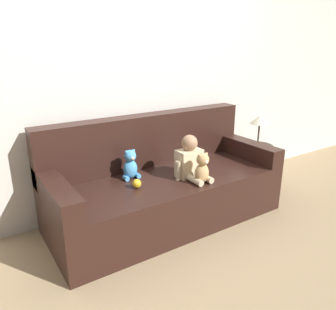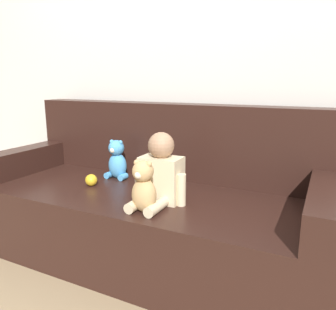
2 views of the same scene
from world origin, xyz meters
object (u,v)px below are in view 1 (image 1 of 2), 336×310
object	(u,v)px
teddy_bear_brown	(202,169)
side_table	(259,134)
toy_ball	(137,184)
person_baby	(190,160)
plush_toy_side	(130,165)
couch	(163,186)

from	to	relation	value
teddy_bear_brown	side_table	xyz separation A→B (m)	(1.19, 0.46, 0.03)
teddy_bear_brown	toy_ball	world-z (taller)	teddy_bear_brown
side_table	person_baby	bearing A→B (deg)	-166.36
person_baby	teddy_bear_brown	bearing A→B (deg)	-90.88
plush_toy_side	side_table	size ratio (longest dim) A/B	0.33
plush_toy_side	couch	bearing A→B (deg)	-11.84
side_table	plush_toy_side	bearing A→B (deg)	-178.81
person_baby	teddy_bear_brown	xyz separation A→B (m)	(-0.00, -0.17, -0.03)
plush_toy_side	toy_ball	distance (m)	0.23
couch	side_table	xyz separation A→B (m)	(1.35, 0.10, 0.27)
teddy_bear_brown	plush_toy_side	world-z (taller)	teddy_bear_brown
couch	side_table	size ratio (longest dim) A/B	2.61
couch	toy_ball	xyz separation A→B (m)	(-0.35, -0.15, 0.16)
person_baby	side_table	size ratio (longest dim) A/B	0.47
teddy_bear_brown	plush_toy_side	bearing A→B (deg)	136.95
teddy_bear_brown	toy_ball	xyz separation A→B (m)	(-0.51, 0.22, -0.09)
toy_ball	couch	bearing A→B (deg)	22.79
couch	plush_toy_side	xyz separation A→B (m)	(-0.30, 0.06, 0.24)
plush_toy_side	person_baby	bearing A→B (deg)	-29.06
toy_ball	plush_toy_side	bearing A→B (deg)	76.09
teddy_bear_brown	side_table	distance (m)	1.28
toy_ball	person_baby	bearing A→B (deg)	-5.05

